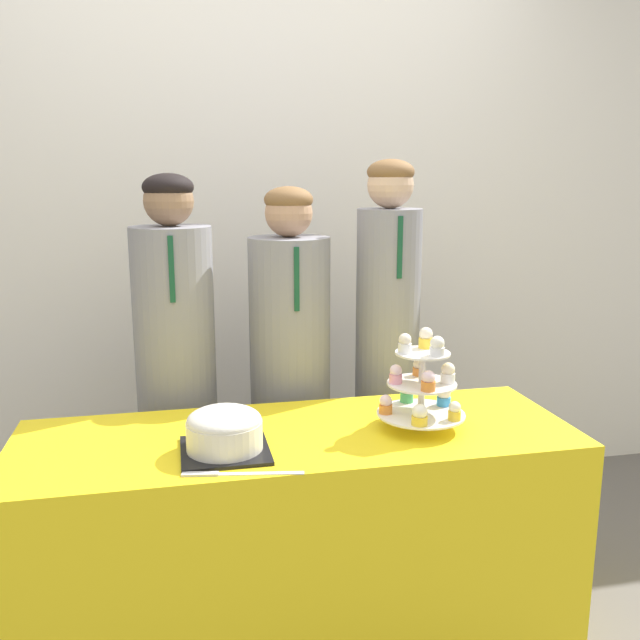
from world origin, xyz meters
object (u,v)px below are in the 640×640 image
at_px(student_0, 177,393).
at_px(student_1, 290,392).
at_px(cupcake_stand, 422,385).
at_px(student_2, 387,368).
at_px(round_cake, 224,430).
at_px(cake_knife, 222,474).

height_order(student_0, student_1, student_0).
height_order(cupcake_stand, student_2, student_2).
relative_size(round_cake, student_0, 0.16).
distance_m(cake_knife, cupcake_stand, 0.66).
xyz_separation_m(cake_knife, student_0, (-0.11, 0.76, -0.02)).
xyz_separation_m(round_cake, cake_knife, (-0.02, -0.15, -0.06)).
bearing_deg(round_cake, cake_knife, -97.21).
relative_size(cake_knife, student_2, 0.20).
distance_m(round_cake, student_1, 0.69).
height_order(round_cake, cupcake_stand, cupcake_stand).
distance_m(round_cake, cake_knife, 0.16).
xyz_separation_m(cake_knife, cupcake_stand, (0.61, 0.21, 0.14)).
height_order(cake_knife, cupcake_stand, cupcake_stand).
xyz_separation_m(student_0, student_1, (0.41, 0.00, -0.03)).
height_order(cupcake_stand, student_0, student_0).
bearing_deg(round_cake, student_1, 64.92).
distance_m(cake_knife, student_2, 1.03).
distance_m(student_1, student_2, 0.38).
height_order(round_cake, cake_knife, round_cake).
xyz_separation_m(student_1, student_2, (0.38, -0.00, 0.07)).
bearing_deg(cupcake_stand, student_2, 82.95).
bearing_deg(student_0, student_1, 0.00).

